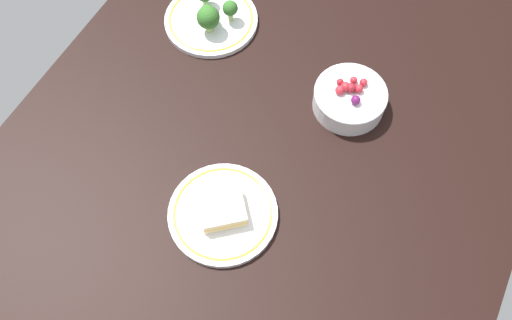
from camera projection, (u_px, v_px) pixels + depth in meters
The scene contains 4 objects.
dining_table at pixel (256, 169), 111.61cm from camera, with size 149.47×102.89×4.00cm, color black.
plate_broccoli at pixel (211, 17), 125.03cm from camera, with size 21.50×21.50×7.90cm.
plate_sandwich at pixel (223, 213), 103.75cm from camera, with size 20.96×20.96×4.48cm.
bowl_berries at pixel (350, 98), 113.82cm from camera, with size 15.27×15.27×6.70cm.
Camera 1 is at (-44.20, -22.70, 101.95)cm, focal length 38.46 mm.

